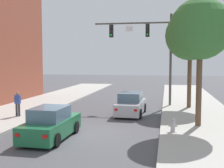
% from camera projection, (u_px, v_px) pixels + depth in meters
% --- Properties ---
extents(ground_plane, '(120.00, 120.00, 0.00)m').
position_uv_depth(ground_plane, '(84.00, 133.00, 15.67)').
color(ground_plane, '#4C4C51').
extents(sidewalk_right, '(5.00, 60.00, 0.15)m').
position_uv_depth(sidewalk_right, '(211.00, 137.00, 14.47)').
color(sidewalk_right, '#B2AFA8').
rests_on(sidewalk_right, ground).
extents(traffic_signal_mast, '(6.45, 0.38, 7.50)m').
position_uv_depth(traffic_signal_mast, '(149.00, 42.00, 24.29)').
color(traffic_signal_mast, '#514C47').
rests_on(traffic_signal_mast, sidewalk_right).
extents(car_lead_silver, '(1.96, 4.30, 1.60)m').
position_uv_depth(car_lead_silver, '(131.00, 105.00, 20.86)').
color(car_lead_silver, '#B7B7BC').
rests_on(car_lead_silver, ground).
extents(car_following_green, '(1.91, 4.28, 1.60)m').
position_uv_depth(car_following_green, '(51.00, 124.00, 14.45)').
color(car_following_green, '#1E663D').
rests_on(car_following_green, ground).
extents(pedestrian_sidewalk_left_walker, '(0.36, 0.22, 1.64)m').
position_uv_depth(pedestrian_sidewalk_left_walker, '(18.00, 103.00, 19.49)').
color(pedestrian_sidewalk_left_walker, '#333338').
rests_on(pedestrian_sidewalk_left_walker, sidewalk_left).
extents(fire_hydrant, '(0.48, 0.24, 0.72)m').
position_uv_depth(fire_hydrant, '(173.00, 125.00, 15.33)').
color(fire_hydrant, '#B2B2B7').
rests_on(fire_hydrant, sidewalk_right).
extents(street_tree_nearest, '(3.44, 3.44, 7.18)m').
position_uv_depth(street_tree_nearest, '(200.00, 30.00, 16.29)').
color(street_tree_nearest, brown).
rests_on(street_tree_nearest, sidewalk_right).
extents(street_tree_second, '(3.89, 3.89, 7.59)m').
position_uv_depth(street_tree_second, '(190.00, 36.00, 22.85)').
color(street_tree_second, brown).
rests_on(street_tree_second, sidewalk_right).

